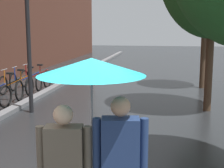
{
  "coord_description": "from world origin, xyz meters",
  "views": [
    {
      "loc": [
        1.26,
        -3.18,
        2.45
      ],
      "look_at": [
        0.2,
        3.07,
        1.35
      ],
      "focal_mm": 52.97,
      "sensor_mm": 36.0,
      "label": 1
    }
  ],
  "objects_px": {
    "parked_bicycle_7": "(26,82)",
    "couple_under_umbrella": "(92,126)",
    "parked_bicycle_8": "(36,78)",
    "street_lamp_post": "(28,30)",
    "parked_bicycle_5": "(5,90)",
    "parked_bicycle_6": "(16,85)"
  },
  "relations": [
    {
      "from": "parked_bicycle_5",
      "to": "parked_bicycle_7",
      "type": "relative_size",
      "value": 1.0
    },
    {
      "from": "parked_bicycle_5",
      "to": "couple_under_umbrella",
      "type": "distance_m",
      "value": 8.3
    },
    {
      "from": "parked_bicycle_8",
      "to": "couple_under_umbrella",
      "type": "bearing_deg",
      "value": -64.06
    },
    {
      "from": "parked_bicycle_6",
      "to": "parked_bicycle_7",
      "type": "height_order",
      "value": "same"
    },
    {
      "from": "parked_bicycle_6",
      "to": "parked_bicycle_7",
      "type": "relative_size",
      "value": 0.97
    },
    {
      "from": "parked_bicycle_6",
      "to": "street_lamp_post",
      "type": "relative_size",
      "value": 0.27
    },
    {
      "from": "parked_bicycle_6",
      "to": "couple_under_umbrella",
      "type": "bearing_deg",
      "value": -59.05
    },
    {
      "from": "couple_under_umbrella",
      "to": "street_lamp_post",
      "type": "xyz_separation_m",
      "value": [
        -3.1,
        5.51,
        0.95
      ]
    },
    {
      "from": "parked_bicycle_8",
      "to": "couple_under_umbrella",
      "type": "xyz_separation_m",
      "value": [
        4.53,
        -9.32,
        1.04
      ]
    },
    {
      "from": "parked_bicycle_8",
      "to": "parked_bicycle_7",
      "type": "bearing_deg",
      "value": -93.47
    },
    {
      "from": "parked_bicycle_5",
      "to": "couple_under_umbrella",
      "type": "xyz_separation_m",
      "value": [
        4.6,
        -6.82,
        1.04
      ]
    },
    {
      "from": "parked_bicycle_5",
      "to": "street_lamp_post",
      "type": "distance_m",
      "value": 2.82
    },
    {
      "from": "parked_bicycle_7",
      "to": "parked_bicycle_8",
      "type": "relative_size",
      "value": 0.99
    },
    {
      "from": "couple_under_umbrella",
      "to": "street_lamp_post",
      "type": "height_order",
      "value": "street_lamp_post"
    },
    {
      "from": "parked_bicycle_6",
      "to": "street_lamp_post",
      "type": "height_order",
      "value": "street_lamp_post"
    },
    {
      "from": "parked_bicycle_7",
      "to": "couple_under_umbrella",
      "type": "relative_size",
      "value": 0.52
    },
    {
      "from": "parked_bicycle_6",
      "to": "couple_under_umbrella",
      "type": "height_order",
      "value": "couple_under_umbrella"
    },
    {
      "from": "parked_bicycle_8",
      "to": "street_lamp_post",
      "type": "relative_size",
      "value": 0.28
    },
    {
      "from": "parked_bicycle_5",
      "to": "parked_bicycle_8",
      "type": "relative_size",
      "value": 1.0
    },
    {
      "from": "parked_bicycle_5",
      "to": "parked_bicycle_8",
      "type": "height_order",
      "value": "same"
    },
    {
      "from": "parked_bicycle_8",
      "to": "street_lamp_post",
      "type": "height_order",
      "value": "street_lamp_post"
    },
    {
      "from": "parked_bicycle_6",
      "to": "parked_bicycle_8",
      "type": "xyz_separation_m",
      "value": [
        0.08,
        1.62,
        0.0
      ]
    }
  ]
}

